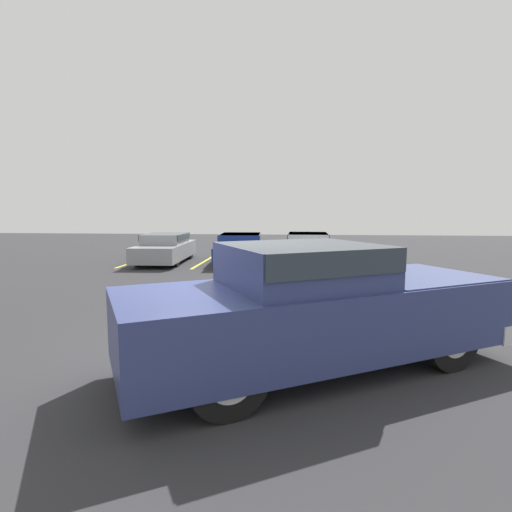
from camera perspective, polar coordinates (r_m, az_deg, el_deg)
name	(u,v)px	position (r m, az deg, el deg)	size (l,w,h in m)	color
ground_plane	(221,353)	(6.47, -5.08, -13.64)	(60.00, 60.00, 0.00)	#2D2D30
stall_stripe_a	(136,261)	(18.15, -16.72, -0.72)	(0.12, 4.18, 0.01)	yellow
stall_stripe_b	(203,262)	(17.26, -7.53, -0.86)	(0.12, 4.18, 0.01)	yellow
stall_stripe_c	(272,263)	(16.85, 2.36, -0.99)	(0.12, 4.18, 0.01)	yellow
stall_stripe_d	(344,264)	(16.97, 12.43, -1.09)	(0.12, 4.18, 0.01)	yellow
pickup_truck	(320,306)	(5.72, 9.10, -7.08)	(5.75, 4.35, 1.77)	navy
parked_sedan_a	(166,247)	(17.41, -12.80, 1.25)	(1.94, 4.53, 1.22)	gray
parked_sedan_b	(241,247)	(16.87, -2.22, 1.25)	(2.09, 4.52, 1.22)	navy
parked_sedan_c	(308,247)	(16.79, 7.40, 1.23)	(1.90, 4.39, 1.26)	#B7BABF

